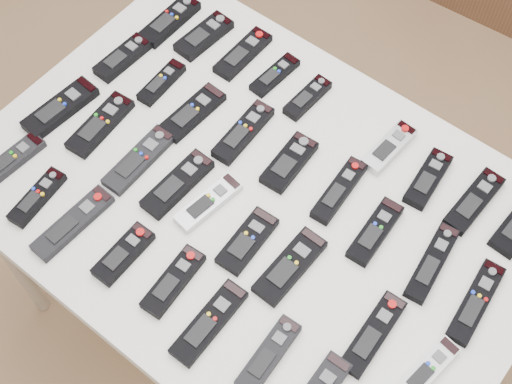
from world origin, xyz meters
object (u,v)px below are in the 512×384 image
Objects in this scene: remote_9 at (123,58)px; remote_32 at (209,322)px; remote_6 at (428,179)px; remote_21 at (178,184)px; remote_4 at (307,98)px; remote_19 at (100,124)px; remote_13 at (289,162)px; remote_23 at (247,241)px; remote_16 at (432,263)px; table at (256,209)px; remote_27 at (12,160)px; remote_28 at (37,197)px; remote_15 at (375,232)px; remote_20 at (139,160)px; remote_0 at (170,21)px; remote_11 at (193,113)px; remote_30 at (123,254)px; remote_3 at (275,75)px; remote_25 at (373,334)px; remote_18 at (60,108)px; remote_24 at (290,266)px; remote_1 at (204,36)px; remote_10 at (162,82)px; remote_12 at (243,132)px; remote_22 at (208,203)px; remote_29 at (73,223)px; remote_31 at (173,281)px; remote_17 at (476,302)px; remote_2 at (243,54)px; remote_14 at (339,190)px; remote_26 at (426,371)px.

remote_9 reaches higher than remote_32.
remote_6 is 0.56m from remote_21.
remote_4 is 0.49m from remote_19.
remote_13 is 0.22m from remote_23.
table is at bearing -172.91° from remote_16.
remote_27 is (-0.49, -0.27, 0.07)m from table.
remote_21 reaches higher than remote_28.
remote_20 is (-0.52, -0.18, -0.00)m from remote_15.
remote_11 is (0.24, -0.19, -0.00)m from remote_0.
remote_30 is at bearing -56.81° from remote_0.
remote_25 is (0.55, -0.40, 0.00)m from remote_3.
remote_18 is (-0.52, -0.21, 0.00)m from remote_13.
remote_15 is 0.20m from remote_24.
remote_25 is (-0.01, -0.21, -0.00)m from remote_16.
remote_4 is 0.95× the size of remote_30.
remote_24 is at bearing 73.92° from remote_32.
remote_1 is 0.67m from remote_24.
remote_21 reaches higher than remote_23.
remote_4 is at bearing 24.91° from remote_9.
remote_27 is at bearing -96.13° from remote_1.
remote_10 and remote_19 have the same top height.
remote_12 is 1.11× the size of remote_22.
remote_21 is (0.34, -0.36, 0.00)m from remote_0.
remote_24 is (0.29, -0.20, -0.00)m from remote_12.
remote_32 is at bearing 3.83° from remote_29.
remote_29 is at bearing -155.62° from remote_16.
remote_31 is (0.49, -0.54, 0.00)m from remote_0.
remote_17 is at bearing 15.80° from remote_21.
remote_12 is (-0.40, -0.16, 0.00)m from remote_6.
remote_16 is 0.65m from remote_30.
remote_16 reaches higher than remote_2.
remote_14 is 0.25m from remote_16.
remote_14 is at bearing 33.19° from remote_28.
remote_26 is (0.68, -0.40, 0.00)m from remote_3.
remote_29 is at bearing -88.71° from remote_2.
remote_9 is 1.02× the size of remote_28.
remote_13 is at bearing -19.31° from remote_1.
remote_26 is at bearing 0.13° from remote_21.
remote_13 reaches higher than remote_11.
remote_19 is (-0.40, -0.08, 0.07)m from table.
remote_0 is 0.22m from remote_2.
remote_15 is at bearing 38.66° from remote_29.
remote_10 is 0.87× the size of remote_27.
remote_32 is (0.37, -0.37, 0.00)m from remote_11.
remote_0 is 0.36m from remote_19.
remote_14 reaches higher than remote_32.
remote_30 is (-0.00, -0.40, -0.00)m from remote_12.
table is 0.41m from remote_16.
remote_13 is 0.56m from remote_28.
remote_10 is (-0.31, -0.18, 0.00)m from remote_4.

